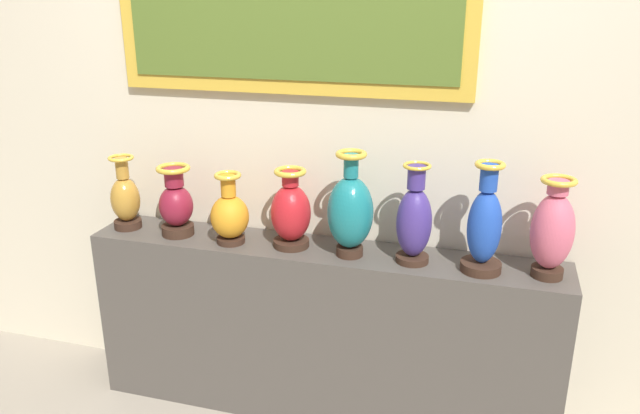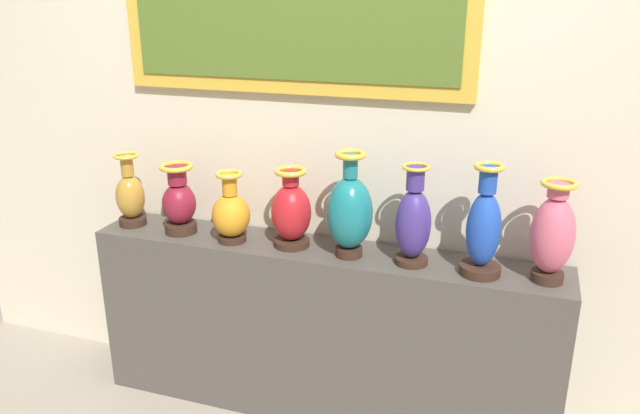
% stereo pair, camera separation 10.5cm
% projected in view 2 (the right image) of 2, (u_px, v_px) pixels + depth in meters
% --- Properties ---
extents(ground_plane, '(10.06, 10.06, 0.00)m').
position_uv_depth(ground_plane, '(320.00, 408.00, 2.91)').
color(ground_plane, gray).
extents(display_shelf, '(2.06, 0.30, 0.81)m').
position_uv_depth(display_shelf, '(320.00, 332.00, 2.77)').
color(display_shelf, '#4C4742').
rests_on(display_shelf, ground_plane).
extents(back_wall, '(4.06, 0.14, 2.73)m').
position_uv_depth(back_wall, '(334.00, 108.00, 2.63)').
color(back_wall, beige).
rests_on(back_wall, ground_plane).
extents(vase_ochre, '(0.13, 0.13, 0.34)m').
position_uv_depth(vase_ochre, '(130.00, 196.00, 2.86)').
color(vase_ochre, '#382319').
rests_on(vase_ochre, display_shelf).
extents(vase_burgundy, '(0.15, 0.15, 0.32)m').
position_uv_depth(vase_burgundy, '(179.00, 202.00, 2.77)').
color(vase_burgundy, '#382319').
rests_on(vase_burgundy, display_shelf).
extents(vase_amber, '(0.17, 0.17, 0.31)m').
position_uv_depth(vase_amber, '(231.00, 213.00, 2.67)').
color(vase_amber, '#382319').
rests_on(vase_amber, display_shelf).
extents(vase_crimson, '(0.17, 0.17, 0.34)m').
position_uv_depth(vase_crimson, '(291.00, 212.00, 2.61)').
color(vase_crimson, '#382319').
rests_on(vase_crimson, display_shelf).
extents(vase_teal, '(0.19, 0.19, 0.44)m').
position_uv_depth(vase_teal, '(350.00, 211.00, 2.50)').
color(vase_teal, '#382319').
rests_on(vase_teal, display_shelf).
extents(vase_indigo, '(0.14, 0.14, 0.41)m').
position_uv_depth(vase_indigo, '(413.00, 222.00, 2.44)').
color(vase_indigo, '#382319').
rests_on(vase_indigo, display_shelf).
extents(vase_sapphire, '(0.16, 0.16, 0.44)m').
position_uv_depth(vase_sapphire, '(483.00, 229.00, 2.34)').
color(vase_sapphire, '#382319').
rests_on(vase_sapphire, display_shelf).
extents(vase_rose, '(0.16, 0.16, 0.40)m').
position_uv_depth(vase_rose, '(553.00, 234.00, 2.28)').
color(vase_rose, '#382319').
rests_on(vase_rose, display_shelf).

